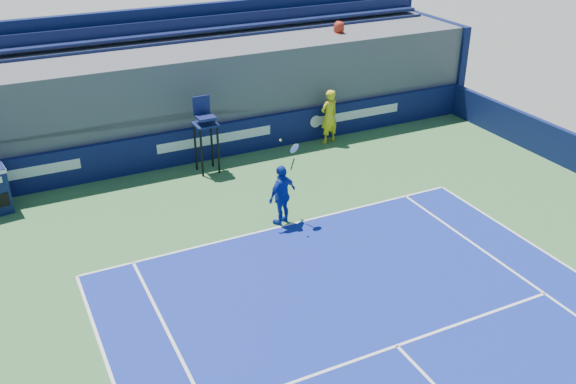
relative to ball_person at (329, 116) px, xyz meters
name	(u,v)px	position (x,y,z in m)	size (l,w,h in m)	color
ball_person	(329,116)	(0.00, 0.00, 0.00)	(0.71, 0.47, 1.95)	yellow
back_hoarding	(215,141)	(-4.12, 0.48, -0.38)	(20.40, 0.21, 1.20)	#0C1246
umpire_chair	(205,127)	(-4.71, -0.40, 0.54)	(0.72, 0.72, 2.48)	black
tennis_player	(282,195)	(-4.02, -4.55, -0.10)	(1.10, 0.81, 2.57)	#1430A8
stadium_seating	(193,89)	(-4.10, 2.54, 0.84)	(21.00, 4.05, 4.40)	#57575C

